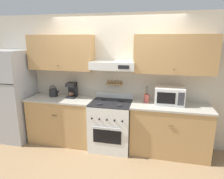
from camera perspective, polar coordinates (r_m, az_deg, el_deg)
name	(u,v)px	position (r m, az deg, el deg)	size (l,w,h in m)	color
ground_plane	(108,154)	(3.89, -1.20, -17.96)	(16.00, 16.00, 0.00)	#937551
wall_back	(115,71)	(3.90, 1.00, 5.34)	(5.20, 0.46, 2.55)	beige
counter_left	(62,120)	(4.28, -13.98, -8.32)	(1.32, 0.62, 0.93)	tan
counter_right	(169,130)	(3.87, 16.02, -10.93)	(1.40, 0.62, 0.93)	tan
stove_range	(111,125)	(3.91, -0.25, -10.09)	(0.76, 0.69, 1.03)	white
refrigerator	(11,96)	(4.66, -26.87, -1.57)	(0.79, 0.76, 1.86)	#ADAFB5
tea_kettle	(53,92)	(4.28, -16.40, -0.67)	(0.21, 0.17, 0.23)	#232326
coffee_maker	(72,90)	(4.11, -11.36, -0.07)	(0.17, 0.22, 0.30)	black
microwave	(169,95)	(3.76, 16.03, -1.62)	(0.51, 0.40, 0.31)	white
utensil_crock	(146,98)	(3.76, 9.83, -2.40)	(0.10, 0.10, 0.31)	#B24C42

